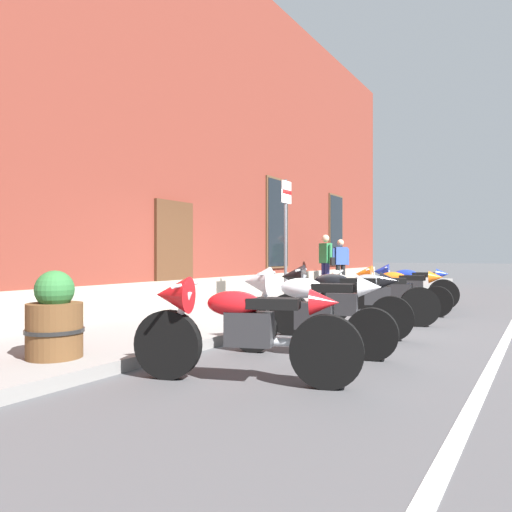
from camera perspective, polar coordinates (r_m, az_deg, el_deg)
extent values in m
plane|color=#424244|center=(8.41, 4.78, -8.13)|extent=(140.00, 140.00, 0.00)
cube|color=slate|center=(9.10, -3.13, -7.08)|extent=(32.05, 2.77, 0.14)
cube|color=silver|center=(7.57, 27.33, -9.04)|extent=(32.05, 0.12, 0.01)
cube|color=maroon|center=(12.79, -22.03, 13.24)|extent=(26.05, 7.00, 8.23)
cube|color=gray|center=(9.89, -9.61, -4.86)|extent=(26.05, 0.10, 0.70)
cube|color=#472B19|center=(9.86, -9.65, -0.22)|extent=(1.10, 0.08, 2.30)
cube|color=#513823|center=(13.48, 2.51, 3.91)|extent=(1.22, 0.06, 2.52)
cube|color=black|center=(13.47, 2.62, 3.91)|extent=(1.10, 0.03, 2.40)
cube|color=#513823|center=(17.41, 9.40, 3.05)|extent=(1.22, 0.06, 2.52)
cube|color=black|center=(17.40, 9.49, 3.05)|extent=(1.10, 0.03, 2.40)
cylinder|color=black|center=(4.84, -10.38, -10.26)|extent=(0.32, 0.67, 0.67)
cylinder|color=black|center=(4.47, 8.35, -11.13)|extent=(0.32, 0.67, 0.67)
cylinder|color=silver|center=(4.76, -9.27, -7.59)|extent=(0.16, 0.30, 0.60)
cube|color=#28282B|center=(4.55, -0.79, -8.62)|extent=(0.35, 0.49, 0.32)
ellipsoid|color=red|center=(4.56, -2.63, -5.64)|extent=(0.41, 0.57, 0.24)
cube|color=black|center=(4.47, 2.08, -5.62)|extent=(0.36, 0.52, 0.10)
cylinder|color=silver|center=(4.70, -8.37, -3.39)|extent=(0.60, 0.23, 0.04)
cylinder|color=silver|center=(4.63, 3.24, -10.11)|extent=(0.23, 0.46, 0.09)
cone|color=red|center=(4.76, -9.83, -4.55)|extent=(0.45, 0.43, 0.36)
cone|color=red|center=(4.40, 8.09, -5.45)|extent=(0.31, 0.32, 0.24)
cylinder|color=black|center=(6.05, -0.36, -8.49)|extent=(0.24, 0.61, 0.60)
cylinder|color=black|center=(5.73, 13.54, -8.97)|extent=(0.24, 0.61, 0.60)
cylinder|color=silver|center=(5.98, 0.55, -5.89)|extent=(0.14, 0.34, 0.68)
cube|color=#28282B|center=(5.81, 6.88, -7.05)|extent=(0.31, 0.48, 0.32)
ellipsoid|color=silver|center=(5.81, 5.43, -3.79)|extent=(0.36, 0.56, 0.24)
cube|color=black|center=(5.73, 9.13, -3.75)|extent=(0.31, 0.52, 0.10)
cylinder|color=silver|center=(5.93, 1.28, -2.07)|extent=(0.61, 0.16, 0.04)
cylinder|color=silver|center=(5.89, 10.02, -8.23)|extent=(0.18, 0.46, 0.09)
cone|color=silver|center=(5.97, 0.09, -3.02)|extent=(0.42, 0.41, 0.36)
cone|color=silver|center=(5.67, 13.34, -3.59)|extent=(0.29, 0.30, 0.24)
cylinder|color=black|center=(7.32, 3.98, -6.89)|extent=(0.26, 0.64, 0.63)
cylinder|color=black|center=(7.10, 15.69, -7.11)|extent=(0.26, 0.64, 0.63)
cylinder|color=silver|center=(7.27, 4.74, -4.77)|extent=(0.14, 0.33, 0.67)
cube|color=#28282B|center=(7.15, 10.14, -5.61)|extent=(0.31, 0.48, 0.32)
ellipsoid|color=black|center=(7.15, 8.95, -3.05)|extent=(0.37, 0.56, 0.24)
cube|color=black|center=(7.09, 11.99, -2.99)|extent=(0.32, 0.52, 0.10)
cylinder|color=silver|center=(7.23, 5.36, -1.66)|extent=(0.61, 0.17, 0.04)
cylinder|color=silver|center=(7.24, 12.64, -6.57)|extent=(0.19, 0.46, 0.09)
cone|color=black|center=(7.26, 4.36, -2.44)|extent=(0.43, 0.41, 0.36)
cone|color=black|center=(7.06, 15.53, -2.85)|extent=(0.29, 0.31, 0.24)
cylinder|color=black|center=(8.58, 8.87, -5.73)|extent=(0.32, 0.67, 0.67)
cylinder|color=black|center=(8.61, 18.80, -5.72)|extent=(0.32, 0.67, 0.67)
cylinder|color=silver|center=(8.56, 9.54, -4.16)|extent=(0.16, 0.30, 0.60)
cube|color=#28282B|center=(8.55, 14.18, -4.54)|extent=(0.35, 0.49, 0.32)
ellipsoid|color=slate|center=(8.53, 13.17, -2.92)|extent=(0.41, 0.58, 0.24)
cube|color=black|center=(8.54, 15.72, -2.85)|extent=(0.36, 0.52, 0.10)
cylinder|color=silver|center=(8.53, 10.08, -1.78)|extent=(0.60, 0.23, 0.04)
cylinder|color=silver|center=(8.69, 16.15, -5.33)|extent=(0.23, 0.46, 0.09)
sphere|color=silver|center=(8.54, 9.54, -2.25)|extent=(0.18, 0.18, 0.18)
cylinder|color=black|center=(10.29, 12.36, -4.94)|extent=(0.18, 0.61, 0.60)
cylinder|color=black|center=(10.05, 20.62, -5.07)|extent=(0.18, 0.61, 0.60)
cylinder|color=silver|center=(10.25, 12.90, -3.58)|extent=(0.10, 0.31, 0.62)
cube|color=#28282B|center=(10.12, 16.72, -4.01)|extent=(0.26, 0.46, 0.32)
ellipsoid|color=orange|center=(10.13, 15.88, -2.51)|extent=(0.31, 0.54, 0.24)
cube|color=black|center=(10.07, 18.01, -2.47)|extent=(0.26, 0.50, 0.10)
cylinder|color=silver|center=(10.21, 13.34, -1.53)|extent=(0.62, 0.09, 0.04)
cylinder|color=silver|center=(10.20, 18.50, -4.71)|extent=(0.13, 0.46, 0.09)
cone|color=orange|center=(10.24, 12.63, -2.09)|extent=(0.39, 0.37, 0.36)
cone|color=orange|center=(10.02, 20.51, -2.37)|extent=(0.26, 0.28, 0.24)
cylinder|color=black|center=(11.51, 14.36, -4.23)|extent=(0.24, 0.68, 0.67)
cylinder|color=black|center=(11.45, 21.29, -4.26)|extent=(0.24, 0.68, 0.67)
cylinder|color=silver|center=(11.49, 14.85, -3.06)|extent=(0.12, 0.31, 0.60)
cube|color=#28282B|center=(11.45, 18.07, -3.36)|extent=(0.30, 0.47, 0.32)
ellipsoid|color=#192D9E|center=(11.44, 17.31, -2.15)|extent=(0.35, 0.56, 0.24)
cube|color=black|center=(11.43, 19.22, -2.10)|extent=(0.30, 0.51, 0.10)
cylinder|color=silver|center=(11.47, 15.25, -1.29)|extent=(0.62, 0.15, 0.04)
cylinder|color=silver|center=(11.56, 19.58, -3.97)|extent=(0.17, 0.46, 0.09)
cone|color=#192D9E|center=(11.48, 14.60, -1.79)|extent=(0.42, 0.40, 0.36)
cone|color=#192D9E|center=(11.42, 21.19, -2.00)|extent=(0.28, 0.30, 0.24)
cylinder|color=#1E1E4C|center=(14.62, 8.01, -2.46)|extent=(0.14, 0.14, 0.83)
cylinder|color=#1E1E4C|center=(14.47, 8.43, -2.48)|extent=(0.14, 0.14, 0.83)
cube|color=#26723F|center=(14.53, 8.22, 0.34)|extent=(0.38, 0.45, 0.59)
sphere|color=tan|center=(14.54, 8.22, 2.07)|extent=(0.23, 0.23, 0.23)
cylinder|color=#26723F|center=(14.73, 7.65, 0.22)|extent=(0.09, 0.09, 0.56)
cylinder|color=#26723F|center=(14.33, 8.80, 0.22)|extent=(0.09, 0.09, 0.56)
cube|color=black|center=(14.28, 9.03, -0.64)|extent=(0.14, 0.13, 0.24)
cylinder|color=black|center=(15.26, 10.26, -2.46)|extent=(0.14, 0.14, 0.77)
cylinder|color=black|center=(15.17, 9.67, -2.48)|extent=(0.14, 0.14, 0.77)
cube|color=#2D478C|center=(15.20, 9.97, 0.02)|extent=(0.43, 0.41, 0.55)
sphere|color=tan|center=(15.20, 9.97, 1.56)|extent=(0.21, 0.21, 0.21)
cylinder|color=#2D478C|center=(15.32, 10.79, -0.08)|extent=(0.09, 0.09, 0.52)
cylinder|color=#2D478C|center=(15.08, 9.13, -0.09)|extent=(0.09, 0.09, 0.52)
cylinder|color=#4C4C51|center=(9.60, 3.52, 1.40)|extent=(0.06, 0.06, 2.57)
cube|color=white|center=(9.67, 3.62, 7.55)|extent=(0.36, 0.03, 0.44)
cube|color=red|center=(9.66, 3.70, 7.56)|extent=(0.36, 0.01, 0.08)
cylinder|color=brown|center=(5.49, -22.72, -8.12)|extent=(0.57, 0.57, 0.57)
cylinder|color=black|center=(5.49, -22.72, -8.12)|extent=(0.60, 0.60, 0.04)
sphere|color=#28602D|center=(5.44, -22.72, -3.69)|extent=(0.40, 0.40, 0.40)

